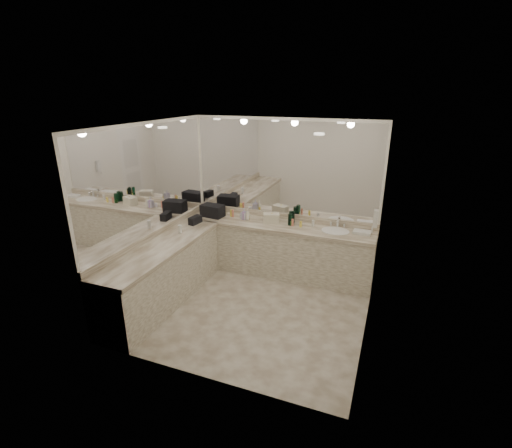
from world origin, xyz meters
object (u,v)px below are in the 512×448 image
at_px(black_toiletry_bag, 213,210).
at_px(soap_bottle_b, 244,214).
at_px(soap_bottle_a, 248,215).
at_px(wall_phone, 376,219).
at_px(sink, 335,231).
at_px(cream_cosmetic_case, 271,218).
at_px(hand_towel, 362,232).
at_px(soap_bottle_c, 272,218).

relative_size(black_toiletry_bag, soap_bottle_b, 1.94).
bearing_deg(soap_bottle_a, wall_phone, -13.53).
relative_size(sink, cream_cosmetic_case, 1.66).
relative_size(soap_bottle_a, soap_bottle_b, 0.96).
xyz_separation_m(wall_phone, hand_towel, (-0.20, 0.55, -0.43)).
bearing_deg(hand_towel, black_toiletry_bag, -177.96).
distance_m(soap_bottle_a, soap_bottle_c, 0.43).
height_order(sink, cream_cosmetic_case, cream_cosmetic_case).
bearing_deg(hand_towel, soap_bottle_b, -179.08).
distance_m(soap_bottle_a, soap_bottle_b, 0.07).
bearing_deg(hand_towel, soap_bottle_c, -179.48).
bearing_deg(hand_towel, sink, -173.12).
relative_size(wall_phone, cream_cosmetic_case, 0.90).
relative_size(wall_phone, soap_bottle_c, 1.43).
relative_size(black_toiletry_bag, soap_bottle_c, 2.31).
bearing_deg(soap_bottle_b, soap_bottle_a, -7.74).
relative_size(soap_bottle_a, soap_bottle_c, 1.14).
relative_size(sink, black_toiletry_bag, 1.14).
distance_m(sink, soap_bottle_b, 1.58).
height_order(wall_phone, soap_bottle_c, wall_phone).
xyz_separation_m(black_toiletry_bag, hand_towel, (2.56, 0.09, -0.09)).
bearing_deg(cream_cosmetic_case, soap_bottle_b, 161.43).
xyz_separation_m(sink, soap_bottle_b, (-1.57, 0.02, 0.10)).
bearing_deg(wall_phone, black_toiletry_bag, 170.58).
height_order(sink, black_toiletry_bag, black_toiletry_bag).
distance_m(black_toiletry_bag, soap_bottle_a, 0.65).
bearing_deg(soap_bottle_a, soap_bottle_b, 172.26).
bearing_deg(black_toiletry_bag, sink, 1.13).
bearing_deg(wall_phone, sink, 140.43).
xyz_separation_m(cream_cosmetic_case, soap_bottle_a, (-0.42, -0.03, 0.02)).
height_order(soap_bottle_b, soap_bottle_c, soap_bottle_b).
xyz_separation_m(black_toiletry_bag, soap_bottle_c, (1.08, 0.08, -0.03)).
bearing_deg(soap_bottle_a, sink, -0.28).
bearing_deg(sink, hand_towel, 6.88).
xyz_separation_m(black_toiletry_bag, cream_cosmetic_case, (1.07, 0.08, -0.03)).
bearing_deg(cream_cosmetic_case, sink, -22.56).
relative_size(black_toiletry_bag, soap_bottle_a, 2.03).
xyz_separation_m(wall_phone, cream_cosmetic_case, (-1.69, 0.54, -0.37)).
xyz_separation_m(wall_phone, soap_bottle_c, (-1.68, 0.54, -0.37)).
xyz_separation_m(soap_bottle_a, soap_bottle_c, (0.43, 0.03, -0.01)).
relative_size(black_toiletry_bag, cream_cosmetic_case, 1.46).
height_order(cream_cosmetic_case, hand_towel, cream_cosmetic_case).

